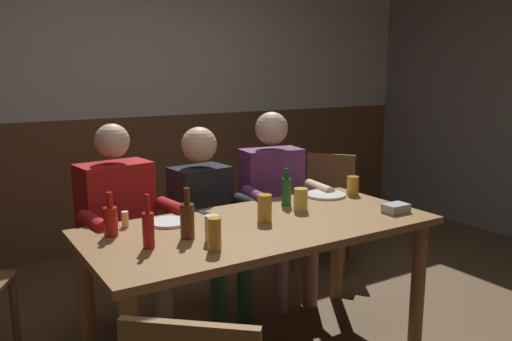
% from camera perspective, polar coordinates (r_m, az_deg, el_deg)
% --- Properties ---
extents(back_wall_upper, '(6.19, 0.12, 1.50)m').
position_cam_1_polar(back_wall_upper, '(4.63, -14.82, 15.01)').
color(back_wall_upper, beige).
extents(back_wall_wainscot, '(6.19, 0.12, 1.15)m').
position_cam_1_polar(back_wall_wainscot, '(4.72, -14.04, -1.21)').
color(back_wall_wainscot, brown).
rests_on(back_wall_wainscot, ground_plane).
extents(dining_table, '(1.83, 0.86, 0.76)m').
position_cam_1_polar(dining_table, '(2.75, 0.58, -7.97)').
color(dining_table, brown).
rests_on(dining_table, ground_plane).
extents(person_0, '(0.58, 0.57, 1.25)m').
position_cam_1_polar(person_0, '(3.10, -14.70, -5.44)').
color(person_0, '#AD1919').
rests_on(person_0, ground_plane).
extents(person_1, '(0.52, 0.57, 1.20)m').
position_cam_1_polar(person_1, '(3.30, -5.48, -4.50)').
color(person_1, black).
rests_on(person_1, ground_plane).
extents(person_2, '(0.59, 0.58, 1.27)m').
position_cam_1_polar(person_2, '(3.55, 2.19, -2.77)').
color(person_2, '#6B2D66').
rests_on(person_2, ground_plane).
extents(chair_empty_far_end, '(0.62, 0.62, 0.88)m').
position_cam_1_polar(chair_empty_far_end, '(4.19, 7.83, -3.89)').
color(chair_empty_far_end, brown).
rests_on(chair_empty_far_end, ground_plane).
extents(table_candle, '(0.04, 0.04, 0.08)m').
position_cam_1_polar(table_candle, '(2.74, -14.29, -5.23)').
color(table_candle, '#F9E08C').
rests_on(table_candle, dining_table).
extents(condiment_caddy, '(0.14, 0.10, 0.05)m').
position_cam_1_polar(condiment_caddy, '(3.02, 15.22, -4.05)').
color(condiment_caddy, '#B2B7BC').
rests_on(condiment_caddy, dining_table).
extents(plate_0, '(0.21, 0.21, 0.01)m').
position_cam_1_polar(plate_0, '(2.75, -9.60, -5.66)').
color(plate_0, white).
rests_on(plate_0, dining_table).
extents(plate_1, '(0.26, 0.26, 0.01)m').
position_cam_1_polar(plate_1, '(3.33, 7.66, -2.68)').
color(plate_1, white).
rests_on(plate_1, dining_table).
extents(bottle_0, '(0.07, 0.07, 0.22)m').
position_cam_1_polar(bottle_0, '(2.60, -15.79, -5.25)').
color(bottle_0, red).
rests_on(bottle_0, dining_table).
extents(bottle_1, '(0.05, 0.05, 0.25)m').
position_cam_1_polar(bottle_1, '(2.38, -11.82, -6.28)').
color(bottle_1, red).
rests_on(bottle_1, dining_table).
extents(bottle_2, '(0.06, 0.06, 0.22)m').
position_cam_1_polar(bottle_2, '(3.06, 3.38, -2.21)').
color(bottle_2, '#195923').
rests_on(bottle_2, dining_table).
extents(bottle_3, '(0.07, 0.07, 0.25)m').
position_cam_1_polar(bottle_3, '(2.48, -7.61, -5.37)').
color(bottle_3, '#593314').
rests_on(bottle_3, dining_table).
extents(pint_glass_0, '(0.07, 0.07, 0.13)m').
position_cam_1_polar(pint_glass_0, '(2.43, -4.89, -6.41)').
color(pint_glass_0, white).
rests_on(pint_glass_0, dining_table).
extents(pint_glass_1, '(0.08, 0.08, 0.13)m').
position_cam_1_polar(pint_glass_1, '(2.95, 4.97, -3.21)').
color(pint_glass_1, '#E5C64C').
rests_on(pint_glass_1, dining_table).
extents(pint_glass_2, '(0.08, 0.08, 0.12)m').
position_cam_1_polar(pint_glass_2, '(3.38, 10.65, -1.64)').
color(pint_glass_2, gold).
rests_on(pint_glass_2, dining_table).
extents(pint_glass_3, '(0.06, 0.06, 0.15)m').
position_cam_1_polar(pint_glass_3, '(2.31, -4.60, -7.03)').
color(pint_glass_3, gold).
rests_on(pint_glass_3, dining_table).
extents(pint_glass_4, '(0.08, 0.08, 0.15)m').
position_cam_1_polar(pint_glass_4, '(2.73, 0.96, -4.19)').
color(pint_glass_4, gold).
rests_on(pint_glass_4, dining_table).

